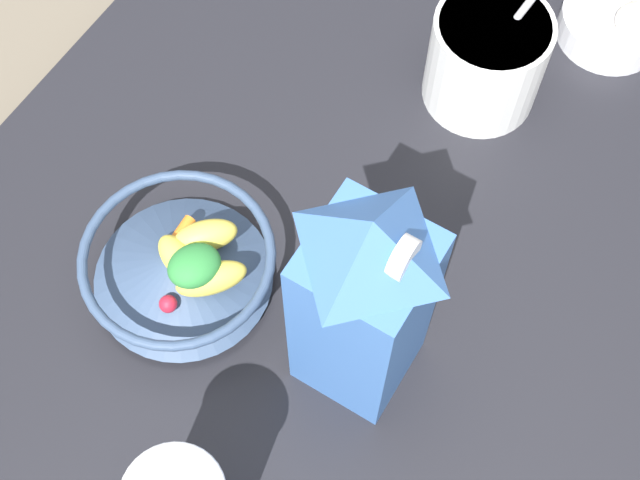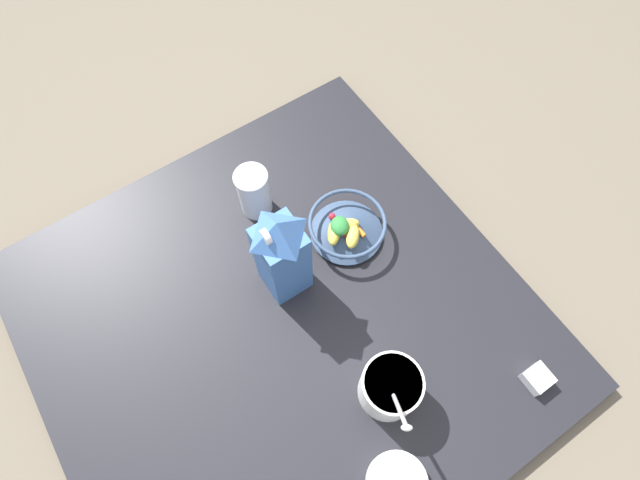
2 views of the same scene
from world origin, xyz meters
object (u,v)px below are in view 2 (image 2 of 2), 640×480
drinking_cup (254,192)px  spice_jar (537,378)px  yogurt_tub (390,387)px  fruit_bowl (347,227)px  milk_carton (282,255)px

drinking_cup → spice_jar: (0.70, 0.28, -0.06)m
yogurt_tub → spice_jar: (0.16, 0.28, -0.05)m
yogurt_tub → spice_jar: size_ratio=5.06×
drinking_cup → yogurt_tub: bearing=-0.2°
drinking_cup → fruit_bowl: bearing=37.0°
milk_carton → drinking_cup: 0.22m
yogurt_tub → spice_jar: bearing=60.8°
yogurt_tub → drinking_cup: yogurt_tub is taller
drinking_cup → spice_jar: bearing=21.8°
drinking_cup → spice_jar: 0.75m
fruit_bowl → spice_jar: fruit_bowl is taller
fruit_bowl → yogurt_tub: 0.38m
yogurt_tub → drinking_cup: bearing=179.8°
fruit_bowl → milk_carton: bearing=-84.4°
milk_carton → fruit_bowl: bearing=95.6°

